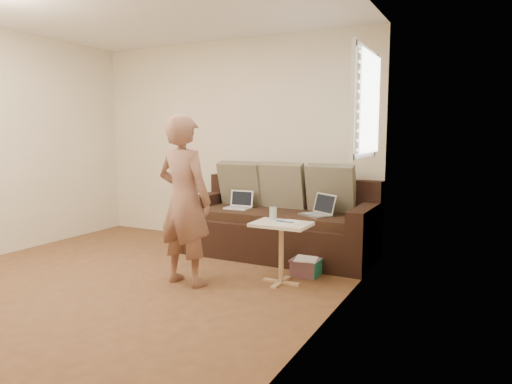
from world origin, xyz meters
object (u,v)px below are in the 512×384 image
sofa (278,219)px  side_table (281,253)px  laptop_white (238,209)px  laptop_silver (315,216)px  drinking_glass (273,213)px  striped_box (306,267)px  person (184,200)px

sofa → side_table: size_ratio=3.76×
laptop_white → laptop_silver: bearing=-5.6°
drinking_glass → striped_box: drinking_glass is taller
sofa → person: person is taller
sofa → person: 1.43m
drinking_glass → side_table: bearing=-39.4°
person → drinking_glass: size_ratio=13.25×
side_table → laptop_silver: bearing=87.1°
laptop_white → striped_box: (1.08, -0.52, -0.43)m
person → drinking_glass: person is taller
sofa → laptop_silver: sofa is taller
laptop_silver → person: bearing=-92.3°
sofa → laptop_silver: size_ratio=6.54×
sofa → person: bearing=-105.1°
laptop_silver → sofa: bearing=-159.3°
laptop_white → drinking_glass: 1.11m
sofa → striped_box: 0.88m
person → side_table: (0.80, 0.42, -0.50)m
person → laptop_silver: bearing=-119.3°
sofa → laptop_white: bearing=-173.6°
side_table → striped_box: size_ratio=2.10×
laptop_silver → striped_box: 0.66m
sofa → side_table: 1.03m
laptop_silver → laptop_white: bearing=-150.4°
side_table → striped_box: 0.41m
sofa → drinking_glass: bearing=-69.4°
sofa → laptop_white: size_ratio=7.57×
striped_box → side_table: bearing=-110.8°
person → side_table: person is taller
sofa → striped_box: bearing=-45.6°
side_table → drinking_glass: drinking_glass is taller
laptop_white → striped_box: size_ratio=1.04×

